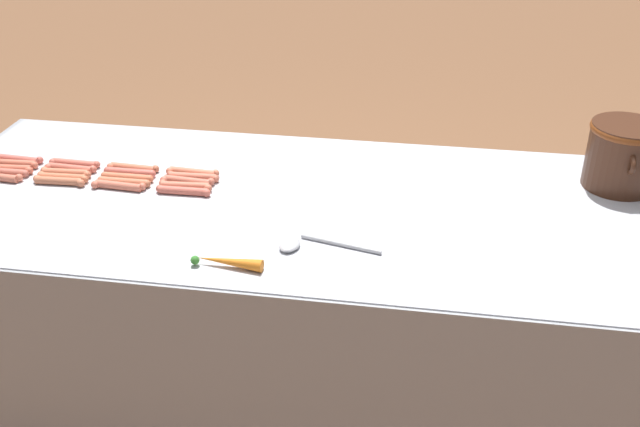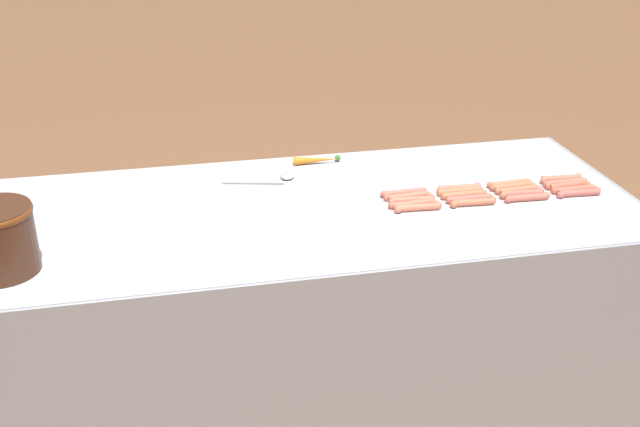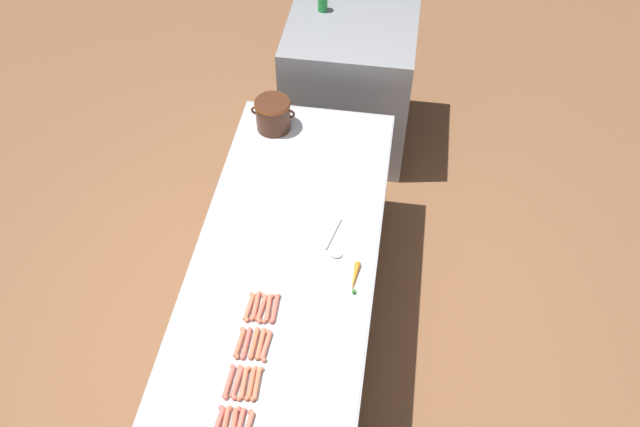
% 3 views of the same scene
% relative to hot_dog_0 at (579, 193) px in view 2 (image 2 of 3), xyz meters
% --- Properties ---
extents(ground_plane, '(20.00, 20.00, 0.00)m').
position_rel_hot_dog_0_xyz_m(ground_plane, '(0.11, 0.94, -0.86)').
color(ground_plane, brown).
extents(griddle_counter, '(0.93, 2.25, 0.85)m').
position_rel_hot_dog_0_xyz_m(griddle_counter, '(0.11, 0.94, -0.44)').
color(griddle_counter, '#9EA0A5').
rests_on(griddle_counter, ground_plane).
extents(hot_dog_0, '(0.03, 0.17, 0.02)m').
position_rel_hot_dog_0_xyz_m(hot_dog_0, '(0.00, 0.00, 0.00)').
color(hot_dog_0, '#D26356').
rests_on(hot_dog_0, griddle_counter).
extents(hot_dog_1, '(0.03, 0.17, 0.02)m').
position_rel_hot_dog_0_xyz_m(hot_dog_1, '(-0.00, 0.19, 0.00)').
color(hot_dog_1, '#CF6553').
rests_on(hot_dog_1, griddle_counter).
extents(hot_dog_2, '(0.03, 0.17, 0.02)m').
position_rel_hot_dog_0_xyz_m(hot_dog_2, '(0.00, 0.38, 0.00)').
color(hot_dog_2, '#CE6D4D').
rests_on(hot_dog_2, griddle_counter).
extents(hot_dog_3, '(0.03, 0.17, 0.02)m').
position_rel_hot_dog_0_xyz_m(hot_dog_3, '(0.00, 0.58, 0.00)').
color(hot_dog_3, '#D87253').
rests_on(hot_dog_3, griddle_counter).
extents(hot_dog_4, '(0.03, 0.17, 0.02)m').
position_rel_hot_dog_0_xyz_m(hot_dog_4, '(0.03, 0.00, 0.00)').
color(hot_dog_4, '#D26A4F').
rests_on(hot_dog_4, griddle_counter).
extents(hot_dog_5, '(0.03, 0.17, 0.02)m').
position_rel_hot_dog_0_xyz_m(hot_dog_5, '(0.03, 0.19, 0.00)').
color(hot_dog_5, '#D36854').
rests_on(hot_dog_5, griddle_counter).
extents(hot_dog_6, '(0.02, 0.17, 0.02)m').
position_rel_hot_dog_0_xyz_m(hot_dog_6, '(0.03, 0.39, 0.00)').
color(hot_dog_6, '#D06556').
rests_on(hot_dog_6, griddle_counter).
extents(hot_dog_7, '(0.03, 0.17, 0.02)m').
position_rel_hot_dog_0_xyz_m(hot_dog_7, '(0.03, 0.59, 0.00)').
color(hot_dog_7, '#D06C52').
rests_on(hot_dog_7, griddle_counter).
extents(hot_dog_8, '(0.04, 0.17, 0.02)m').
position_rel_hot_dog_0_xyz_m(hot_dog_8, '(0.07, 0.01, 0.00)').
color(hot_dog_8, '#D5674C').
rests_on(hot_dog_8, griddle_counter).
extents(hot_dog_9, '(0.03, 0.17, 0.02)m').
position_rel_hot_dog_0_xyz_m(hot_dog_9, '(0.07, 0.19, 0.00)').
color(hot_dog_9, '#D37251').
rests_on(hot_dog_9, griddle_counter).
extents(hot_dog_10, '(0.02, 0.17, 0.02)m').
position_rel_hot_dog_0_xyz_m(hot_dog_10, '(0.07, 0.39, 0.00)').
color(hot_dog_10, '#D7704C').
rests_on(hot_dog_10, griddle_counter).
extents(hot_dog_11, '(0.03, 0.17, 0.02)m').
position_rel_hot_dog_0_xyz_m(hot_dog_11, '(0.06, 0.58, 0.00)').
color(hot_dog_11, '#CB6A53').
rests_on(hot_dog_11, griddle_counter).
extents(hot_dog_12, '(0.03, 0.17, 0.02)m').
position_rel_hot_dog_0_xyz_m(hot_dog_12, '(0.09, 0.00, 0.00)').
color(hot_dog_12, '#CB6A56').
rests_on(hot_dog_12, griddle_counter).
extents(hot_dog_13, '(0.03, 0.17, 0.02)m').
position_rel_hot_dog_0_xyz_m(hot_dog_13, '(0.10, 0.20, 0.00)').
color(hot_dog_13, '#CF704C').
rests_on(hot_dog_13, griddle_counter).
extents(hot_dog_14, '(0.02, 0.17, 0.02)m').
position_rel_hot_dog_0_xyz_m(hot_dog_14, '(0.10, 0.39, 0.00)').
color(hot_dog_14, '#CB714E').
rests_on(hot_dog_14, griddle_counter).
extents(hot_dog_15, '(0.03, 0.17, 0.02)m').
position_rel_hot_dog_0_xyz_m(hot_dog_15, '(0.09, 0.58, 0.00)').
color(hot_dog_15, '#D06F54').
rests_on(hot_dog_15, griddle_counter).
extents(hot_dog_16, '(0.03, 0.17, 0.02)m').
position_rel_hot_dog_0_xyz_m(hot_dog_16, '(0.13, -0.00, 0.00)').
color(hot_dog_16, '#D56E54').
rests_on(hot_dog_16, griddle_counter).
extents(hot_dog_17, '(0.03, 0.17, 0.02)m').
position_rel_hot_dog_0_xyz_m(hot_dog_17, '(0.12, 0.20, 0.00)').
color(hot_dog_17, '#CA714F').
rests_on(hot_dog_17, griddle_counter).
extents(hot_dog_18, '(0.03, 0.17, 0.02)m').
position_rel_hot_dog_0_xyz_m(hot_dog_18, '(0.12, 0.39, 0.00)').
color(hot_dog_18, '#D86F55').
rests_on(hot_dog_18, griddle_counter).
extents(hot_dog_19, '(0.03, 0.17, 0.02)m').
position_rel_hot_dog_0_xyz_m(hot_dog_19, '(0.12, 0.59, 0.00)').
color(hot_dog_19, '#D46453').
rests_on(hot_dog_19, griddle_counter).
extents(serving_spoon, '(0.10, 0.27, 0.02)m').
position_rel_hot_dog_0_xyz_m(serving_spoon, '(0.35, 0.99, -0.00)').
color(serving_spoon, '#B7B7BC').
rests_on(serving_spoon, griddle_counter).
extents(carrot, '(0.04, 0.18, 0.03)m').
position_rel_hot_dog_0_xyz_m(carrot, '(0.47, 0.82, 0.00)').
color(carrot, orange).
rests_on(carrot, griddle_counter).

